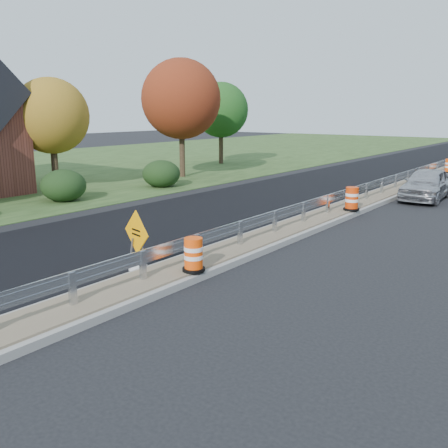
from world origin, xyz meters
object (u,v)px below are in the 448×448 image
Objects in this scene: barrel_median_mid at (352,199)px; car_silver at (427,184)px; barrel_median_near at (194,255)px; caution_sign at (137,255)px.

barrel_median_mid is 0.21× the size of car_silver.
barrel_median_mid reaches higher than barrel_median_near.
caution_sign is at bearing -168.81° from barrel_median_near.
caution_sign is 10.29m from barrel_median_mid.
barrel_median_mid is at bearing 94.32° from caution_sign.
caution_sign is at bearing -103.07° from car_silver.
caution_sign is 1.74× the size of barrel_median_mid.
car_silver reaches higher than barrel_median_near.
car_silver is (1.34, 15.53, 0.12)m from barrel_median_near.
car_silver is (3.01, 15.86, 0.34)m from caution_sign.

